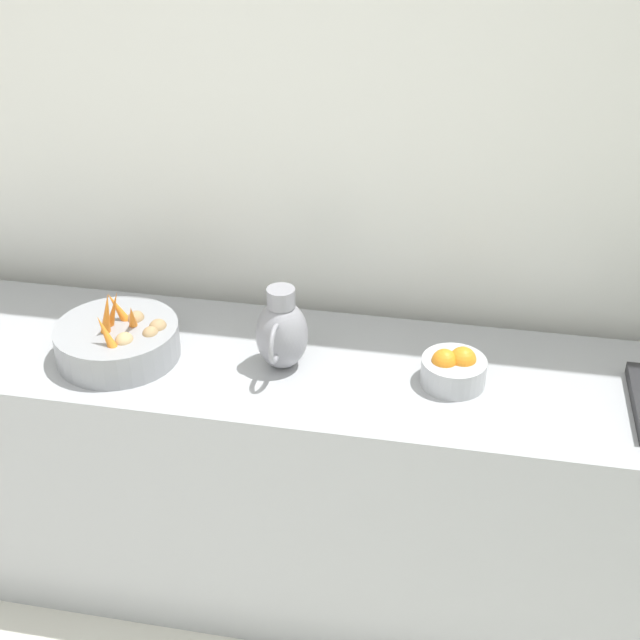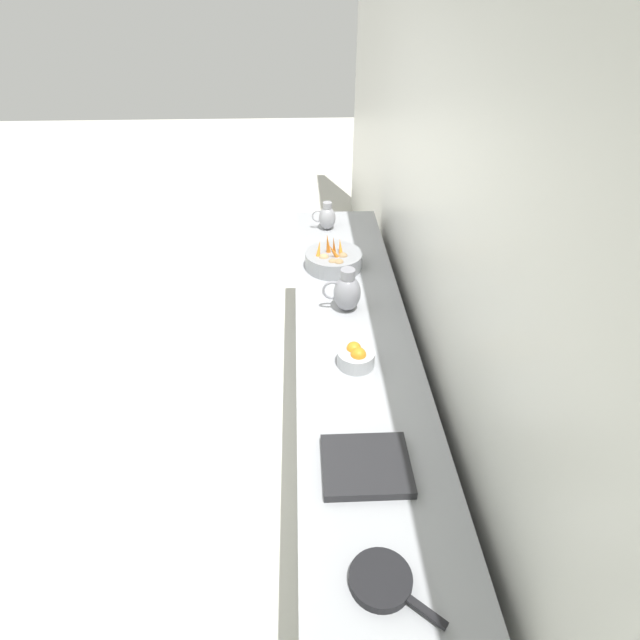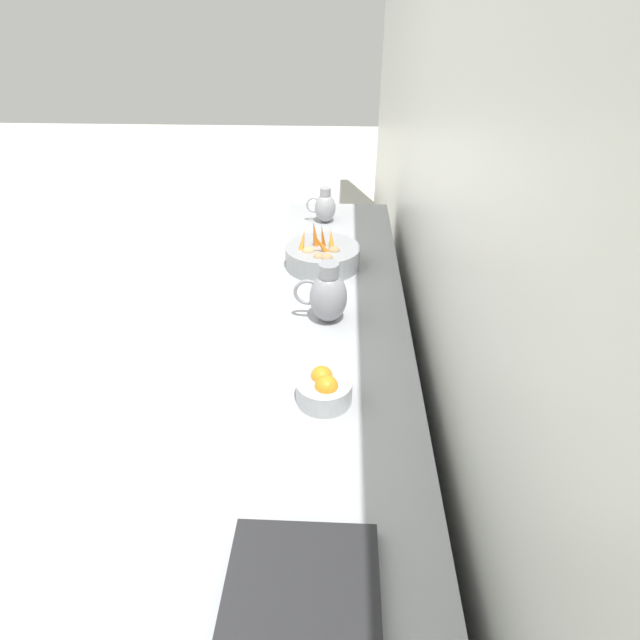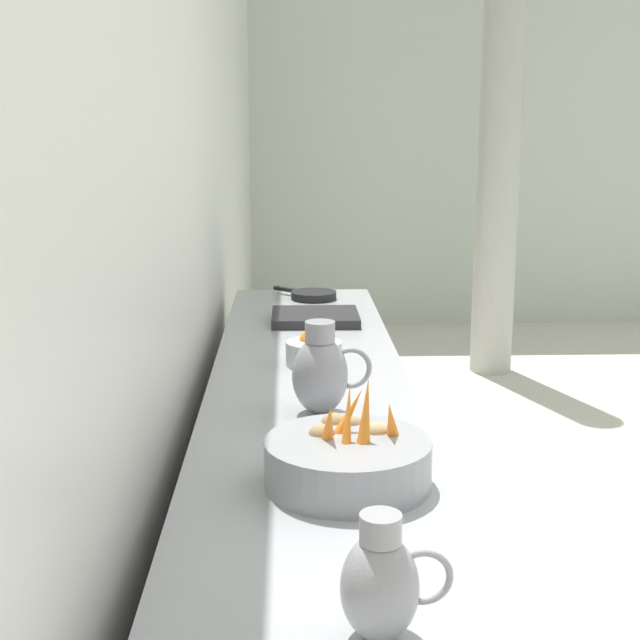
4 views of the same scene
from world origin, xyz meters
The scene contains 8 objects.
ground_plane centered at (0.00, 0.00, 0.00)m, with size 15.67×15.67×0.00m, color beige.
tile_wall_left centered at (-1.95, 0.70, 1.50)m, with size 0.10×8.70×3.00m, color silver.
prep_counter centered at (-1.53, 0.20, 0.43)m, with size 0.61×3.18×0.86m, color #9EA0A5.
vegetable_colander centered at (-1.47, -0.50, 0.92)m, with size 0.36×0.36×0.24m.
orange_bowl centered at (-1.51, 0.47, 0.91)m, with size 0.18×0.18×0.11m.
metal_pitcher_tall centered at (-1.51, -0.02, 0.98)m, with size 0.21×0.15×0.25m.
metal_pitcher_short centered at (-1.46, -1.08, 0.96)m, with size 0.17×0.12×0.20m.
counter_sink_basin centered at (-1.49, 1.11, 0.88)m, with size 0.34×0.30×0.04m, color #232326.
Camera 3 is at (-1.56, 1.73, 1.98)m, focal length 28.50 mm.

